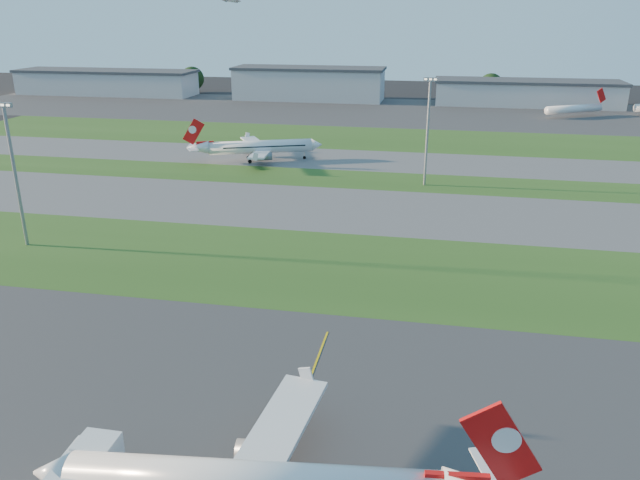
% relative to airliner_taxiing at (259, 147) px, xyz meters
% --- Properties ---
extents(grass_strip_a, '(300.00, 34.00, 0.01)m').
position_rel_airliner_taxiing_xyz_m(grass_strip_a, '(32.08, -73.62, -3.94)').
color(grass_strip_a, '#284D19').
rests_on(grass_strip_a, ground).
extents(taxiway_a, '(300.00, 32.00, 0.01)m').
position_rel_airliner_taxiing_xyz_m(taxiway_a, '(32.08, -40.62, -3.94)').
color(taxiway_a, '#515154').
rests_on(taxiway_a, ground).
extents(grass_strip_b, '(300.00, 18.00, 0.01)m').
position_rel_airliner_taxiing_xyz_m(grass_strip_b, '(32.08, -15.62, -3.94)').
color(grass_strip_b, '#284D19').
rests_on(grass_strip_b, ground).
extents(taxiway_b, '(300.00, 26.00, 0.01)m').
position_rel_airliner_taxiing_xyz_m(taxiway_b, '(32.08, 6.38, -3.94)').
color(taxiway_b, '#515154').
rests_on(taxiway_b, ground).
extents(grass_strip_c, '(300.00, 40.00, 0.01)m').
position_rel_airliner_taxiing_xyz_m(grass_strip_c, '(32.08, 39.38, -3.94)').
color(grass_strip_c, '#284D19').
rests_on(grass_strip_c, ground).
extents(apron_far, '(400.00, 80.00, 0.01)m').
position_rel_airliner_taxiing_xyz_m(apron_far, '(32.08, 99.38, -3.94)').
color(apron_far, '#333335').
rests_on(apron_far, ground).
extents(airliner_taxiing, '(34.23, 29.02, 11.24)m').
position_rel_airliner_taxiing_xyz_m(airliner_taxiing, '(0.00, 0.00, 0.00)').
color(airliner_taxiing, silver).
rests_on(airliner_taxiing, ground).
extents(mini_jet_near, '(25.47, 16.10, 9.48)m').
position_rel_airliner_taxiing_xyz_m(mini_jet_near, '(102.20, 99.13, -0.66)').
color(mini_jet_near, silver).
rests_on(mini_jet_near, ground).
extents(light_mast_west, '(3.20, 0.70, 25.80)m').
position_rel_airliner_taxiing_xyz_m(light_mast_west, '(-22.92, -73.62, 10.87)').
color(light_mast_west, gray).
rests_on(light_mast_west, ground).
extents(light_mast_centre, '(3.20, 0.70, 25.80)m').
position_rel_airliner_taxiing_xyz_m(light_mast_centre, '(47.08, -17.62, 10.87)').
color(light_mast_centre, gray).
rests_on(light_mast_centre, ground).
extents(hangar_far_west, '(91.80, 23.00, 12.20)m').
position_rel_airliner_taxiing_xyz_m(hangar_far_west, '(-117.92, 129.38, 2.19)').
color(hangar_far_west, '#A6A8AE').
rests_on(hangar_far_west, ground).
extents(hangar_west, '(71.40, 23.00, 15.20)m').
position_rel_airliner_taxiing_xyz_m(hangar_west, '(-12.92, 129.38, 3.69)').
color(hangar_west, '#A6A8AE').
rests_on(hangar_west, ground).
extents(hangar_east, '(81.60, 23.00, 11.20)m').
position_rel_airliner_taxiing_xyz_m(hangar_east, '(87.08, 129.38, 1.69)').
color(hangar_east, '#A6A8AE').
rests_on(hangar_east, ground).
extents(tree_far_west, '(11.00, 11.00, 12.00)m').
position_rel_airliner_taxiing_xyz_m(tree_far_west, '(-157.92, 142.38, 2.54)').
color(tree_far_west, black).
rests_on(tree_far_west, ground).
extents(tree_west, '(12.10, 12.10, 13.20)m').
position_rel_airliner_taxiing_xyz_m(tree_west, '(-77.92, 144.38, 3.19)').
color(tree_west, black).
rests_on(tree_west, ground).
extents(tree_mid_west, '(9.90, 9.90, 10.80)m').
position_rel_airliner_taxiing_xyz_m(tree_mid_west, '(12.08, 140.38, 1.89)').
color(tree_mid_west, black).
rests_on(tree_mid_west, ground).
extents(tree_mid_east, '(11.55, 11.55, 12.60)m').
position_rel_airliner_taxiing_xyz_m(tree_mid_east, '(72.08, 143.38, 2.87)').
color(tree_mid_east, black).
rests_on(tree_mid_east, ground).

